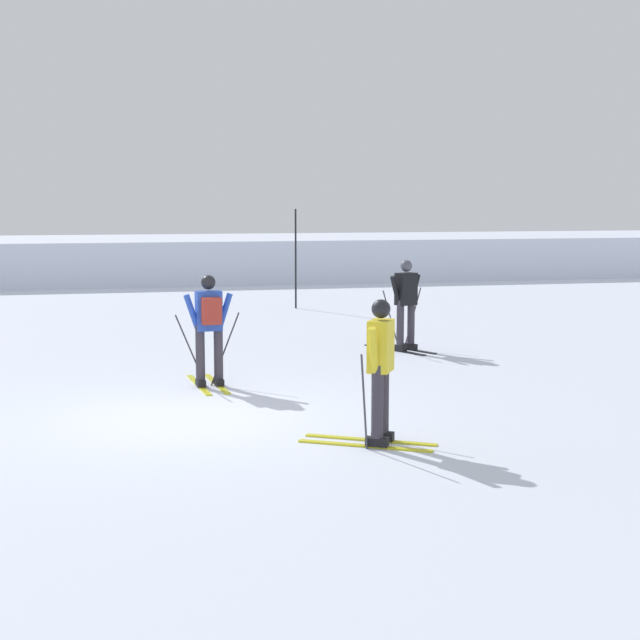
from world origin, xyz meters
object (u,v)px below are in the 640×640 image
Objects in this scene: skier_yellow at (380,367)px; skier_blue at (209,325)px; trail_marker_pole at (296,259)px; skier_black at (406,302)px.

skier_blue is at bearing 113.07° from skier_yellow.
trail_marker_pole is at bearing 83.47° from skier_yellow.
trail_marker_pole is at bearing 96.06° from skier_black.
skier_black is at bearing -83.94° from trail_marker_pole.
skier_black is (2.31, 6.45, -0.00)m from skier_yellow.
skier_yellow is 13.67m from trail_marker_pole.
trail_marker_pole reaches higher than skier_blue.
skier_yellow and skier_blue have the same top height.
skier_black is 0.67× the size of trail_marker_pole.
skier_blue is 10.30m from trail_marker_pole.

